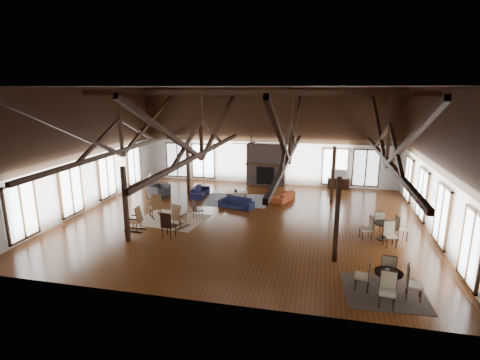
% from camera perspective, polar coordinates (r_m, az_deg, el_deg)
% --- Properties ---
extents(floor, '(16.00, 16.00, 0.00)m').
position_cam_1_polar(floor, '(17.52, 0.64, -6.03)').
color(floor, '#5B2F13').
rests_on(floor, ground).
extents(ceiling, '(16.00, 14.00, 0.02)m').
position_cam_1_polar(ceiling, '(16.48, 0.70, 14.00)').
color(ceiling, black).
rests_on(ceiling, wall_back).
extents(wall_back, '(16.00, 0.02, 6.00)m').
position_cam_1_polar(wall_back, '(23.56, 4.20, 6.59)').
color(wall_back, silver).
rests_on(wall_back, floor).
extents(wall_front, '(16.00, 0.02, 6.00)m').
position_cam_1_polar(wall_front, '(10.17, -7.49, -3.15)').
color(wall_front, silver).
rests_on(wall_front, floor).
extents(wall_left, '(0.02, 14.00, 6.00)m').
position_cam_1_polar(wall_left, '(19.96, -22.50, 4.27)').
color(wall_left, silver).
rests_on(wall_left, floor).
extents(wall_right, '(0.02, 14.00, 6.00)m').
position_cam_1_polar(wall_right, '(17.03, 28.06, 2.21)').
color(wall_right, silver).
rests_on(wall_right, floor).
extents(roof_truss, '(15.60, 14.07, 3.14)m').
position_cam_1_polar(roof_truss, '(16.59, 0.68, 7.18)').
color(roof_truss, black).
rests_on(roof_truss, wall_back).
extents(post_grid, '(8.16, 7.16, 3.05)m').
position_cam_1_polar(post_grid, '(17.06, 0.65, -1.21)').
color(post_grid, black).
rests_on(post_grid, floor).
extents(fireplace, '(2.50, 0.69, 2.60)m').
position_cam_1_polar(fireplace, '(23.51, 4.01, 2.36)').
color(fireplace, '#64554C').
rests_on(fireplace, floor).
extents(ceiling_fan, '(1.60, 1.60, 0.75)m').
position_cam_1_polar(ceiling_fan, '(15.56, 1.72, 5.63)').
color(ceiling_fan, black).
rests_on(ceiling_fan, roof_truss).
extents(sofa_navy_front, '(1.93, 1.19, 0.53)m').
position_cam_1_polar(sofa_navy_front, '(19.12, -0.55, -3.48)').
color(sofa_navy_front, '#141937').
rests_on(sofa_navy_front, floor).
extents(sofa_navy_left, '(1.86, 0.82, 0.53)m').
position_cam_1_polar(sofa_navy_left, '(21.26, -6.09, -1.76)').
color(sofa_navy_left, '#131334').
rests_on(sofa_navy_left, floor).
extents(sofa_orange, '(1.82, 1.19, 0.50)m').
position_cam_1_polar(sofa_orange, '(20.45, 6.66, -2.46)').
color(sofa_orange, '#A4411F').
rests_on(sofa_orange, floor).
extents(coffee_table, '(1.27, 0.87, 0.44)m').
position_cam_1_polar(coffee_table, '(20.39, -0.51, -2.00)').
color(coffee_table, '#5B301B').
rests_on(coffee_table, floor).
extents(vase, '(0.21, 0.21, 0.19)m').
position_cam_1_polar(vase, '(20.40, -0.67, -1.56)').
color(vase, '#B2B2B2').
rests_on(vase, coffee_table).
extents(armchair, '(1.33, 1.25, 0.70)m').
position_cam_1_polar(armchair, '(21.41, -12.33, -1.66)').
color(armchair, '#2E2E31').
rests_on(armchair, floor).
extents(side_table_lamp, '(0.49, 0.49, 1.25)m').
position_cam_1_polar(side_table_lamp, '(22.38, -13.34, -0.72)').
color(side_table_lamp, black).
rests_on(side_table_lamp, floor).
extents(rocking_chair_a, '(0.92, 0.97, 1.13)m').
position_cam_1_polar(rocking_chair_a, '(18.08, -12.67, -3.96)').
color(rocking_chair_a, olive).
rests_on(rocking_chair_a, floor).
extents(rocking_chair_b, '(0.71, 0.93, 1.07)m').
position_cam_1_polar(rocking_chair_b, '(16.58, -9.43, -5.55)').
color(rocking_chair_b, olive).
rests_on(rocking_chair_b, floor).
extents(rocking_chair_c, '(0.84, 0.48, 1.08)m').
position_cam_1_polar(rocking_chair_c, '(16.64, -15.49, -5.79)').
color(rocking_chair_c, olive).
rests_on(rocking_chair_c, floor).
extents(side_chair_a, '(0.54, 0.54, 0.90)m').
position_cam_1_polar(side_chair_a, '(17.52, -6.69, -4.32)').
color(side_chair_a, black).
rests_on(side_chair_a, floor).
extents(side_chair_b, '(0.52, 0.52, 1.11)m').
position_cam_1_polar(side_chair_b, '(15.47, -11.03, -6.50)').
color(side_chair_b, black).
rests_on(side_chair_b, floor).
extents(cafe_table_near, '(1.93, 1.93, 0.99)m').
position_cam_1_polar(cafe_table_near, '(12.19, 21.62, -13.82)').
color(cafe_table_near, black).
rests_on(cafe_table_near, floor).
extents(cafe_table_far, '(1.92, 1.92, 0.98)m').
position_cam_1_polar(cafe_table_far, '(16.20, 21.06, -6.84)').
color(cafe_table_far, black).
rests_on(cafe_table_far, floor).
extents(cup_near, '(0.14, 0.14, 0.10)m').
position_cam_1_polar(cup_near, '(12.04, 21.54, -12.73)').
color(cup_near, '#B2B2B2').
rests_on(cup_near, cafe_table_near).
extents(cup_far, '(0.15, 0.15, 0.10)m').
position_cam_1_polar(cup_far, '(16.02, 21.30, -6.07)').
color(cup_far, '#B2B2B2').
rests_on(cup_far, cafe_table_far).
extents(tv_console, '(1.25, 0.47, 0.63)m').
position_cam_1_polar(tv_console, '(23.58, 14.73, -0.47)').
color(tv_console, black).
rests_on(tv_console, floor).
extents(television, '(0.99, 0.26, 0.56)m').
position_cam_1_polar(television, '(23.45, 14.90, 0.94)').
color(television, '#B2B2B2').
rests_on(television, tv_console).
extents(rug_tan, '(3.26, 2.71, 0.01)m').
position_cam_1_polar(rug_tan, '(17.76, -10.37, -5.96)').
color(rug_tan, tan).
rests_on(rug_tan, floor).
extents(rug_navy, '(3.53, 2.78, 0.01)m').
position_cam_1_polar(rug_navy, '(20.44, -0.56, -3.08)').
color(rug_navy, '#172243').
rests_on(rug_navy, floor).
extents(rug_dark, '(2.47, 2.27, 0.01)m').
position_cam_1_polar(rug_dark, '(12.47, 21.08, -15.64)').
color(rug_dark, black).
rests_on(rug_dark, floor).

